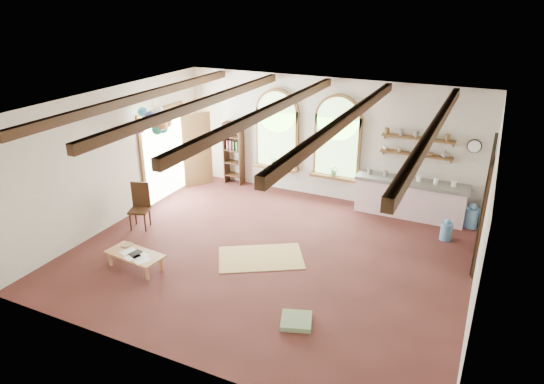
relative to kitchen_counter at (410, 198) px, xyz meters
The scene contains 27 objects.
floor 3.97m from the kitchen_counter, 125.71° to the right, with size 8.00×8.00×0.00m, color #522422.
ceiling_beams 4.73m from the kitchen_counter, 125.71° to the right, with size 6.20×6.80×0.18m, color #3D2213, non-canonical shape.
window_left 3.88m from the kitchen_counter, behind, with size 1.30×0.28×2.20m.
window_right 2.32m from the kitchen_counter, behind, with size 1.30×0.28×2.20m.
left_doorway 6.44m from the kitchen_counter, 167.37° to the right, with size 0.10×1.90×2.50m, color brown.
right_doorway 2.45m from the kitchen_counter, 45.86° to the right, with size 0.10×1.30×2.40m, color black.
kitchen_counter is the anchor object (origin of this frame).
wall_shelf_lower 1.09m from the kitchen_counter, 90.00° to the left, with size 1.70×0.24×0.04m, color brown.
wall_shelf_upper 1.49m from the kitchen_counter, 90.00° to the left, with size 1.70×0.24×0.04m, color brown.
wall_clock 1.91m from the kitchen_counter, 11.31° to the left, with size 0.32×0.32×0.04m, color black.
bookshelf 5.02m from the kitchen_counter, behind, with size 0.53×0.32×1.80m.
coffee_table 6.61m from the kitchen_counter, 132.95° to the right, with size 1.24×0.67×0.34m.
side_chair 6.51m from the kitchen_counter, 149.23° to the right, with size 0.55×0.55×1.08m.
floor_mat 4.19m from the kitchen_counter, 125.15° to the right, with size 1.75×1.08×0.02m, color tan.
floor_cushion 5.18m from the kitchen_counter, 100.05° to the right, with size 0.51×0.51×0.09m, color #6F8F62.
water_jug_a 1.47m from the kitchen_counter, ahead, with size 0.32×0.32×0.62m.
water_jug_b 1.37m from the kitchen_counter, 41.99° to the right, with size 0.27×0.27×0.52m.
balloon_cluster 6.45m from the kitchen_counter, 157.53° to the right, with size 0.80×0.90×1.16m.
table_book 6.78m from the kitchen_counter, 136.78° to the right, with size 0.16×0.24×0.02m, color olive.
tablet 6.59m from the kitchen_counter, 132.91° to the right, with size 0.17×0.25×0.01m, color black.
potted_plant_left 3.72m from the kitchen_counter, behind, with size 0.27×0.23×0.30m, color #598C4C.
potted_plant_right 2.04m from the kitchen_counter, behind, with size 0.27×0.23×0.30m, color #598C4C.
shelf_cup_a 1.38m from the kitchen_counter, 166.50° to the left, with size 0.12×0.10×0.10m, color white.
shelf_cup_b 1.22m from the kitchen_counter, 155.77° to the left, with size 0.10×0.10×0.09m, color beige.
shelf_bowl_a 1.14m from the kitchen_counter, 105.52° to the left, with size 0.22×0.22×0.05m, color beige.
shelf_bowl_b 1.18m from the kitchen_counter, 30.96° to the left, with size 0.20×0.20×0.06m, color #8C664C.
shelf_vase 1.37m from the kitchen_counter, 15.48° to the left, with size 0.18×0.18×0.19m, color slate.
Camera 1 is at (3.87, -8.10, 5.20)m, focal length 32.00 mm.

